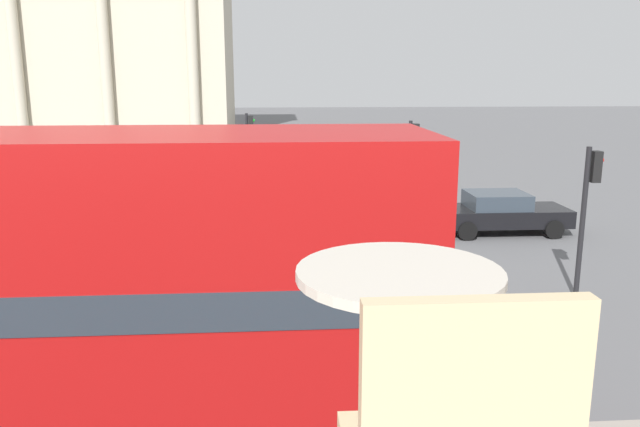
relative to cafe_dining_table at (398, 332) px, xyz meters
name	(u,v)px	position (x,y,z in m)	size (l,w,h in m)	color
cafe_dining_table	(398,332)	(0.00, 0.00, 0.00)	(0.60, 0.60, 0.73)	#2D2D30
plaza_building_left	(80,34)	(-17.46, 56.82, 4.35)	(26.70, 11.84, 17.33)	beige
traffic_light_near	(588,200)	(6.65, 11.61, -2.01)	(0.42, 0.24, 3.52)	black
traffic_light_mid	(412,158)	(4.19, 18.80, -1.96)	(0.42, 0.24, 3.60)	black
traffic_light_far	(249,141)	(-1.50, 25.17, -2.03)	(0.42, 0.24, 3.49)	black
car_black	(500,212)	(6.95, 17.73, -3.62)	(4.20, 1.93, 1.35)	black
pedestrian_yellow	(118,173)	(-7.20, 25.71, -3.40)	(0.32, 0.32, 1.62)	#282B33
pedestrian_blue	(201,153)	(-4.38, 31.99, -3.35)	(0.32, 0.32, 1.70)	#282B33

